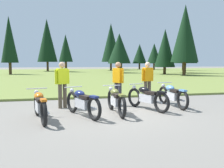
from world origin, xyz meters
TOP-DOWN VIEW (x-y plane):
  - ground_plane at (0.00, 0.00)m, footprint 140.00×140.00m
  - grass_moorland at (0.00, 25.20)m, footprint 80.00×44.00m
  - forest_treeline at (7.18, 30.35)m, footprint 37.47×28.00m
  - motorcycle_orange at (-2.36, -0.52)m, footprint 0.72×2.08m
  - motorcycle_navy at (-1.13, -0.26)m, footprint 0.98×1.97m
  - motorcycle_olive at (-0.02, -0.09)m, footprint 0.62×2.10m
  - motorcycle_black at (1.19, 0.30)m, footprint 0.95×1.99m
  - motorcycle_sky_blue at (2.31, 0.63)m, footprint 0.62×2.10m
  - rider_checking_bike at (0.39, 1.29)m, footprint 0.38×0.47m
  - rider_near_row_end at (-1.70, 1.23)m, footprint 0.52×0.33m
  - rider_in_hivis_vest at (1.77, 1.80)m, footprint 0.54×0.29m

SIDE VIEW (x-z plane):
  - ground_plane at x=0.00m, z-range 0.00..0.00m
  - grass_moorland at x=0.00m, z-range 0.00..0.10m
  - motorcycle_orange at x=-2.36m, z-range 0.00..0.88m
  - motorcycle_navy at x=-1.13m, z-range 0.00..0.88m
  - motorcycle_olive at x=-0.02m, z-range 0.00..0.88m
  - motorcycle_black at x=1.19m, z-range 0.00..0.88m
  - motorcycle_sky_blue at x=2.31m, z-range 0.00..0.88m
  - rider_checking_bike at x=0.39m, z-range 0.11..1.78m
  - rider_near_row_end at x=-1.70m, z-range 0.11..1.78m
  - rider_in_hivis_vest at x=1.77m, z-range 0.11..1.78m
  - forest_treeline at x=7.18m, z-range 0.07..8.98m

